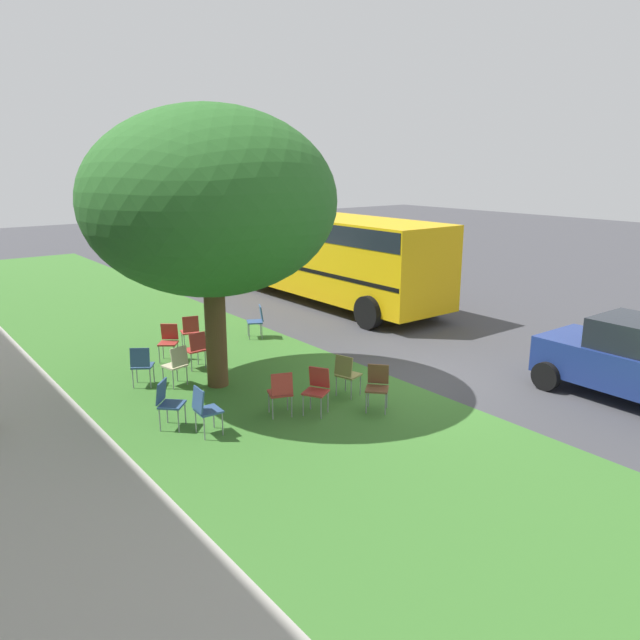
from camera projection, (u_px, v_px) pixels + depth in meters
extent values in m
plane|color=#424247|center=(414.00, 381.00, 13.18)|extent=(80.00, 80.00, 0.00)
cube|color=#3D752D|center=(294.00, 417.00, 11.29)|extent=(48.00, 6.00, 0.01)
cube|color=#ADA89E|center=(43.00, 494.00, 8.69)|extent=(48.00, 2.80, 0.01)
cylinder|color=brown|center=(216.00, 325.00, 12.60)|extent=(0.44, 0.44, 2.64)
ellipsoid|color=#2D6B28|center=(210.00, 202.00, 11.96)|extent=(5.04, 5.04, 3.72)
cube|color=#335184|center=(255.00, 322.00, 16.31)|extent=(0.55, 0.54, 0.04)
cube|color=#335184|center=(261.00, 313.00, 16.29)|extent=(0.40, 0.25, 0.40)
cylinder|color=gray|center=(248.00, 329.00, 16.51)|extent=(0.02, 0.02, 0.42)
cylinder|color=gray|center=(249.00, 332.00, 16.17)|extent=(0.02, 0.02, 0.42)
cylinder|color=gray|center=(261.00, 328.00, 16.57)|extent=(0.02, 0.02, 0.42)
cylinder|color=gray|center=(262.00, 331.00, 16.23)|extent=(0.02, 0.02, 0.42)
cube|color=#B7332D|center=(190.00, 332.00, 15.36)|extent=(0.50, 0.51, 0.04)
cube|color=#B7332D|center=(191.00, 324.00, 15.14)|extent=(0.19, 0.41, 0.40)
cylinder|color=gray|center=(196.00, 338.00, 15.64)|extent=(0.02, 0.02, 0.42)
cylinder|color=gray|center=(182.00, 339.00, 15.50)|extent=(0.02, 0.02, 0.42)
cylinder|color=gray|center=(199.00, 341.00, 15.33)|extent=(0.02, 0.02, 0.42)
cylinder|color=gray|center=(184.00, 343.00, 15.20)|extent=(0.02, 0.02, 0.42)
cube|color=#335184|center=(143.00, 366.00, 12.80)|extent=(0.57, 0.57, 0.04)
cube|color=#335184|center=(140.00, 358.00, 12.57)|extent=(0.30, 0.38, 0.40)
cylinder|color=gray|center=(154.00, 373.00, 13.03)|extent=(0.02, 0.02, 0.42)
cylinder|color=gray|center=(137.00, 373.00, 13.02)|extent=(0.02, 0.02, 0.42)
cylinder|color=gray|center=(150.00, 379.00, 12.71)|extent=(0.02, 0.02, 0.42)
cylinder|color=gray|center=(133.00, 379.00, 12.69)|extent=(0.02, 0.02, 0.42)
cube|color=#B7332D|center=(168.00, 343.00, 14.38)|extent=(0.57, 0.58, 0.04)
cube|color=#B7332D|center=(169.00, 332.00, 14.49)|extent=(0.32, 0.36, 0.40)
cylinder|color=gray|center=(159.00, 355.00, 14.27)|extent=(0.02, 0.02, 0.42)
cylinder|color=gray|center=(174.00, 355.00, 14.27)|extent=(0.02, 0.02, 0.42)
cylinder|color=gray|center=(163.00, 350.00, 14.60)|extent=(0.02, 0.02, 0.42)
cylinder|color=gray|center=(178.00, 350.00, 14.59)|extent=(0.02, 0.02, 0.42)
cube|color=brown|center=(377.00, 389.00, 11.49)|extent=(0.58, 0.58, 0.04)
cube|color=brown|center=(378.00, 374.00, 11.60)|extent=(0.36, 0.33, 0.40)
cylinder|color=gray|center=(366.00, 403.00, 11.41)|extent=(0.02, 0.02, 0.42)
cylinder|color=gray|center=(385.00, 404.00, 11.35)|extent=(0.02, 0.02, 0.42)
cylinder|color=gray|center=(368.00, 396.00, 11.74)|extent=(0.02, 0.02, 0.42)
cylinder|color=gray|center=(387.00, 398.00, 11.67)|extent=(0.02, 0.02, 0.42)
cube|color=#335184|center=(209.00, 411.00, 10.49)|extent=(0.44, 0.42, 0.04)
cube|color=#335184|center=(198.00, 400.00, 10.34)|extent=(0.40, 0.11, 0.40)
cylinder|color=gray|center=(223.00, 424.00, 10.50)|extent=(0.02, 0.02, 0.42)
cylinder|color=gray|center=(214.00, 417.00, 10.79)|extent=(0.02, 0.02, 0.42)
cylinder|color=gray|center=(204.00, 429.00, 10.32)|extent=(0.02, 0.02, 0.42)
cylinder|color=gray|center=(196.00, 421.00, 10.60)|extent=(0.02, 0.02, 0.42)
cube|color=#B7332D|center=(280.00, 393.00, 11.30)|extent=(0.52, 0.54, 0.04)
cube|color=#B7332D|center=(282.00, 384.00, 11.07)|extent=(0.22, 0.40, 0.40)
cylinder|color=gray|center=(287.00, 400.00, 11.56)|extent=(0.02, 0.02, 0.42)
cylinder|color=gray|center=(269.00, 402.00, 11.46)|extent=(0.02, 0.02, 0.42)
cylinder|color=gray|center=(292.00, 407.00, 11.25)|extent=(0.02, 0.02, 0.42)
cylinder|color=gray|center=(273.00, 409.00, 11.15)|extent=(0.02, 0.02, 0.42)
cube|color=#B7332D|center=(316.00, 392.00, 11.32)|extent=(0.56, 0.56, 0.04)
cube|color=#B7332D|center=(319.00, 377.00, 11.43)|extent=(0.39, 0.27, 0.40)
cylinder|color=gray|center=(303.00, 406.00, 11.30)|extent=(0.02, 0.02, 0.42)
cylinder|color=gray|center=(321.00, 408.00, 11.16)|extent=(0.02, 0.02, 0.42)
cylinder|color=gray|center=(310.00, 399.00, 11.60)|extent=(0.02, 0.02, 0.42)
cylinder|color=gray|center=(328.00, 402.00, 11.47)|extent=(0.02, 0.02, 0.42)
cube|color=#335184|center=(172.00, 405.00, 10.75)|extent=(0.58, 0.58, 0.04)
cube|color=#335184|center=(161.00, 391.00, 10.71)|extent=(0.35, 0.34, 0.40)
cylinder|color=gray|center=(179.00, 421.00, 10.62)|extent=(0.02, 0.02, 0.42)
cylinder|color=gray|center=(185.00, 413.00, 10.96)|extent=(0.02, 0.02, 0.42)
cylinder|color=gray|center=(160.00, 420.00, 10.65)|extent=(0.02, 0.02, 0.42)
cylinder|color=gray|center=(167.00, 412.00, 11.00)|extent=(0.02, 0.02, 0.42)
cube|color=#B7332D|center=(194.00, 350.00, 13.88)|extent=(0.42, 0.44, 0.04)
cube|color=#B7332D|center=(198.00, 341.00, 13.69)|extent=(0.11, 0.40, 0.40)
cylinder|color=gray|center=(198.00, 356.00, 14.18)|extent=(0.02, 0.02, 0.42)
cylinder|color=gray|center=(184.00, 359.00, 13.95)|extent=(0.02, 0.02, 0.42)
cylinder|color=gray|center=(205.00, 359.00, 13.93)|extent=(0.02, 0.02, 0.42)
cylinder|color=gray|center=(191.00, 363.00, 13.70)|extent=(0.02, 0.02, 0.42)
cube|color=olive|center=(348.00, 375.00, 12.25)|extent=(0.52, 0.50, 0.04)
cube|color=olive|center=(344.00, 366.00, 12.05)|extent=(0.41, 0.19, 0.40)
cylinder|color=gray|center=(360.00, 385.00, 12.34)|extent=(0.02, 0.02, 0.42)
cylinder|color=gray|center=(346.00, 381.00, 12.54)|extent=(0.02, 0.02, 0.42)
cylinder|color=gray|center=(351.00, 390.00, 12.07)|extent=(0.02, 0.02, 0.42)
cylinder|color=gray|center=(336.00, 386.00, 12.28)|extent=(0.02, 0.02, 0.42)
cube|color=beige|center=(174.00, 366.00, 12.81)|extent=(0.48, 0.50, 0.04)
cube|color=beige|center=(179.00, 356.00, 12.64)|extent=(0.17, 0.41, 0.40)
cylinder|color=gray|center=(177.00, 372.00, 13.10)|extent=(0.02, 0.02, 0.42)
cylinder|color=gray|center=(163.00, 376.00, 12.83)|extent=(0.02, 0.02, 0.42)
cylinder|color=gray|center=(187.00, 375.00, 12.89)|extent=(0.02, 0.02, 0.42)
cylinder|color=gray|center=(173.00, 380.00, 12.63)|extent=(0.02, 0.02, 0.42)
cube|color=navy|center=(637.00, 368.00, 11.93)|extent=(3.70, 1.64, 0.76)
cylinder|color=black|center=(546.00, 376.00, 12.59)|extent=(0.60, 0.18, 0.60)
cylinder|color=black|center=(590.00, 360.00, 13.61)|extent=(0.60, 0.18, 0.60)
cube|color=yellow|center=(318.00, 252.00, 20.67)|extent=(10.40, 2.44, 2.50)
cube|color=black|center=(318.00, 262.00, 20.76)|extent=(10.30, 2.46, 0.12)
cube|color=black|center=(318.00, 225.00, 20.45)|extent=(10.30, 2.46, 0.56)
cylinder|color=black|center=(228.00, 273.00, 23.29)|extent=(0.96, 0.28, 0.96)
cylinder|color=black|center=(283.00, 266.00, 24.77)|extent=(0.96, 0.28, 0.96)
cylinder|color=black|center=(368.00, 312.00, 17.15)|extent=(0.96, 0.28, 0.96)
cylinder|color=black|center=(429.00, 300.00, 18.64)|extent=(0.96, 0.28, 0.96)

